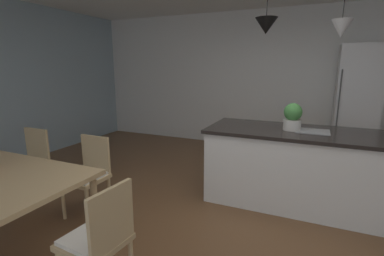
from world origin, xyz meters
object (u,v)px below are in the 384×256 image
Objects in this scene: chair_kitchen_end at (99,238)px; refrigerator at (356,105)px; chair_far_right at (88,173)px; chair_far_left at (30,162)px; kitchen_island at (291,166)px; potted_plant_on_island at (293,117)px.

chair_kitchen_end is 0.44× the size of refrigerator.
chair_kitchen_end is (0.95, -0.89, 0.00)m from chair_far_right.
kitchen_island reaches higher than chair_far_left.
chair_kitchen_end is at bearing -117.31° from kitchen_island.
refrigerator is 2.16m from potted_plant_on_island.
potted_plant_on_island is at bearing 180.00° from kitchen_island.
chair_far_right is at bearing 136.60° from chair_kitchen_end.
refrigerator is (0.83, 1.98, 0.53)m from kitchen_island.
refrigerator is at bearing 48.04° from chair_far_right.
chair_far_left is at bearing 180.00° from chair_far_right.
kitchen_island reaches higher than chair_kitchen_end.
chair_far_right is 1.30m from chair_kitchen_end.
kitchen_island is 2.21m from refrigerator.
chair_far_right is 2.40m from potted_plant_on_island.
refrigerator reaches higher than chair_kitchen_end.
chair_far_right and chair_far_left have the same top height.
chair_far_right is at bearing -149.50° from kitchen_island.
potted_plant_on_island is at bearing 30.80° from chair_far_right.
kitchen_island is 1.00× the size of refrigerator.
chair_far_right is 0.94m from chair_far_left.
kitchen_island is at bearing 0.00° from potted_plant_on_island.
chair_far_left is at bearing -140.11° from refrigerator.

